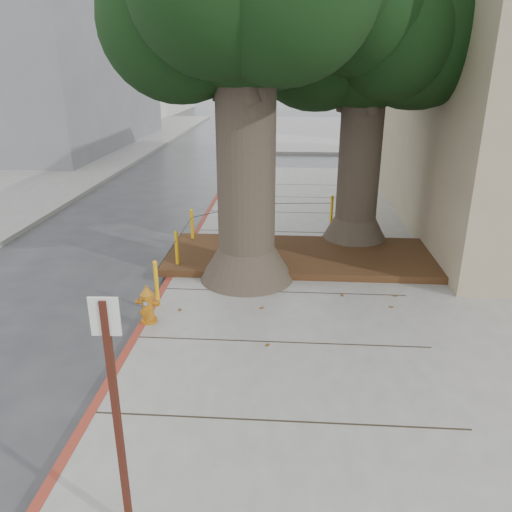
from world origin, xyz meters
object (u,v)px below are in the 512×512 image
at_px(fire_hydrant, 148,304).
at_px(car_silver, 406,146).
at_px(signpost, 116,409).
at_px(car_dark, 63,145).
at_px(car_red, 476,147).

xyz_separation_m(fire_hydrant, car_silver, (8.52, 19.00, 0.08)).
distance_m(signpost, car_dark, 24.65).
bearing_deg(signpost, car_dark, 112.61).
xyz_separation_m(signpost, car_red, (11.20, 23.54, -1.06)).
bearing_deg(car_silver, fire_hydrant, 160.76).
distance_m(fire_hydrant, signpost, 4.54).
relative_size(car_silver, car_red, 1.02).
bearing_deg(car_dark, signpost, -69.17).
distance_m(car_red, car_dark, 21.73).
distance_m(car_silver, car_dark, 18.06).
xyz_separation_m(car_red, car_dark, (-21.69, -1.25, 0.05)).
height_order(fire_hydrant, car_silver, car_silver).
height_order(fire_hydrant, car_red, car_red).
bearing_deg(car_red, car_dark, 97.97).
xyz_separation_m(signpost, car_dark, (-10.49, 22.28, -1.01)).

